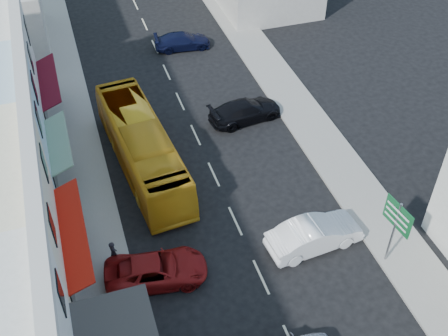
% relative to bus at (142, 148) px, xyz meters
% --- Properties ---
extents(ground, '(120.00, 120.00, 0.00)m').
position_rel_bus_xyz_m(ground, '(3.82, -9.89, -1.55)').
color(ground, black).
rests_on(ground, ground).
extents(sidewalk_left, '(3.00, 52.00, 0.15)m').
position_rel_bus_xyz_m(sidewalk_left, '(-3.68, 0.11, -1.48)').
color(sidewalk_left, gray).
rests_on(sidewalk_left, ground).
extents(sidewalk_right, '(3.00, 52.00, 0.15)m').
position_rel_bus_xyz_m(sidewalk_right, '(11.32, 0.11, -1.48)').
color(sidewalk_right, gray).
rests_on(sidewalk_right, ground).
extents(bus, '(3.56, 11.78, 3.10)m').
position_rel_bus_xyz_m(bus, '(0.00, 0.00, 0.00)').
color(bus, gold).
rests_on(bus, ground).
extents(car_white, '(4.55, 2.20, 1.40)m').
position_rel_bus_xyz_m(car_white, '(7.14, -8.81, -0.85)').
color(car_white, white).
rests_on(car_white, ground).
extents(car_red, '(4.81, 2.49, 1.40)m').
position_rel_bus_xyz_m(car_red, '(-1.14, -8.40, -0.85)').
color(car_red, maroon).
rests_on(car_red, ground).
extents(car_black_near, '(4.71, 2.44, 1.40)m').
position_rel_bus_xyz_m(car_black_near, '(7.45, 2.71, -0.85)').
color(car_black_near, black).
rests_on(car_black_near, ground).
extents(car_navy_far, '(4.64, 2.23, 1.40)m').
position_rel_bus_xyz_m(car_navy_far, '(5.90, 13.20, -0.85)').
color(car_navy_far, black).
rests_on(car_navy_far, ground).
extents(pedestrian_left, '(0.60, 0.71, 1.70)m').
position_rel_bus_xyz_m(pedestrian_left, '(-2.95, -6.94, -0.55)').
color(pedestrian_left, black).
rests_on(pedestrian_left, sidewalk_left).
extents(direction_sign, '(0.72, 1.91, 4.12)m').
position_rel_bus_xyz_m(direction_sign, '(10.22, -10.88, 0.51)').
color(direction_sign, '#0F5427').
rests_on(direction_sign, ground).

